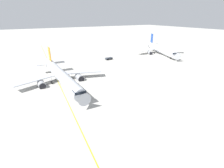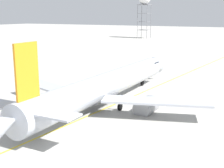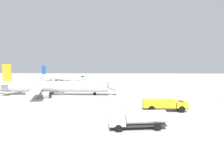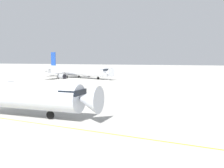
% 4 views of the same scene
% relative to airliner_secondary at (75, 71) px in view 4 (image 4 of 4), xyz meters
% --- Properties ---
extents(airliner_secondary, '(30.14, 39.70, 11.32)m').
position_rel_airliner_secondary_xyz_m(airliner_secondary, '(0.00, 0.00, 0.00)').
color(airliner_secondary, white).
rests_on(airliner_secondary, ground_plane).
extents(baggage_truck_truck, '(4.31, 2.45, 1.22)m').
position_rel_airliner_secondary_xyz_m(baggage_truck_truck, '(-35.75, 3.19, -2.09)').
color(baggage_truck_truck, '#232326').
rests_on(baggage_truck_truck, ground_plane).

